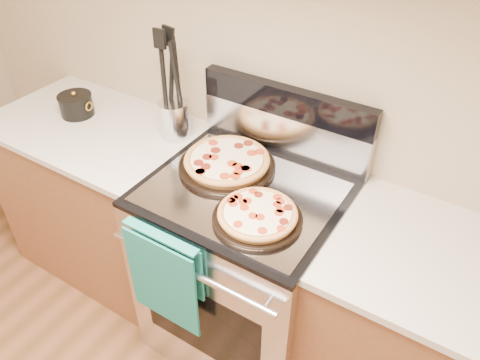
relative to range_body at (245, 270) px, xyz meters
The scene contains 15 objects.
wall_back 0.97m from the range_body, 90.00° to the left, with size 4.00×4.00×0.00m, color tan.
range_body is the anchor object (origin of this frame).
oven_window 0.34m from the range_body, 90.00° to the right, with size 0.56×0.01×0.40m, color black.
cooktop 0.46m from the range_body, ahead, with size 0.76×0.68×0.02m, color black.
backsplash_lower 0.64m from the range_body, 90.00° to the left, with size 0.76×0.06×0.18m, color silver.
backsplash_upper 0.77m from the range_body, 90.00° to the left, with size 0.76×0.06×0.12m, color black.
oven_handle 0.51m from the range_body, 90.00° to the right, with size 0.03×0.03×0.70m, color silver.
dish_towel 0.47m from the range_body, 107.74° to the right, with size 0.32×0.05×0.42m, color #17776A, non-canonical shape.
foil_sheet 0.47m from the range_body, 90.00° to the right, with size 0.70×0.55×0.01m, color gray.
cabinet_left 0.88m from the range_body, behind, with size 1.00×0.62×0.88m, color brown.
countertop_left 0.99m from the range_body, behind, with size 1.02×0.64×0.03m, color #BCB5A9.
pepperoni_pizza_back 0.52m from the range_body, 152.20° to the left, with size 0.39×0.39×0.05m, color #AB6C34, non-canonical shape.
pepperoni_pizza_front 0.53m from the range_body, 45.66° to the right, with size 0.32×0.32×0.04m, color #AB6C34, non-canonical shape.
utensil_crock 0.75m from the range_body, 160.48° to the left, with size 0.14×0.14×0.17m, color silver.
saucepan 1.13m from the range_body, behind, with size 0.16×0.16×0.10m, color black.
Camera 1 is at (0.74, 0.44, 2.06)m, focal length 35.00 mm.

